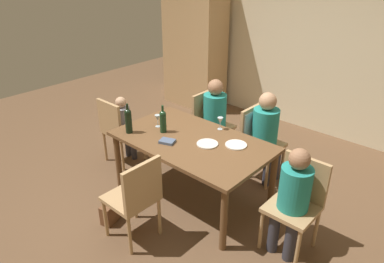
# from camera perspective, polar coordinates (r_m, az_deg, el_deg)

# --- Properties ---
(ground_plane) EXTENTS (10.00, 10.00, 0.00)m
(ground_plane) POSITION_cam_1_polar(r_m,az_deg,el_deg) (4.32, -0.00, -10.17)
(ground_plane) COLOR brown
(rear_room_partition) EXTENTS (6.40, 0.12, 2.70)m
(rear_room_partition) POSITION_cam_1_polar(r_m,az_deg,el_deg) (5.91, 18.35, 13.10)
(rear_room_partition) COLOR beige
(rear_room_partition) RESTS_ON ground_plane
(armoire_cabinet) EXTENTS (1.18, 0.62, 2.18)m
(armoire_cabinet) POSITION_cam_1_polar(r_m,az_deg,el_deg) (6.64, 0.43, 13.46)
(armoire_cabinet) COLOR tan
(armoire_cabinet) RESTS_ON ground_plane
(dining_table) EXTENTS (1.73, 1.02, 0.75)m
(dining_table) POSITION_cam_1_polar(r_m,az_deg,el_deg) (3.96, -0.00, -2.36)
(dining_table) COLOR brown
(dining_table) RESTS_ON ground_plane
(chair_right_end) EXTENTS (0.44, 0.44, 0.92)m
(chair_right_end) POSITION_cam_1_polar(r_m,az_deg,el_deg) (3.52, 16.51, -10.19)
(chair_right_end) COLOR tan
(chair_right_end) RESTS_ON ground_plane
(chair_far_right) EXTENTS (0.46, 0.44, 0.92)m
(chair_far_right) POSITION_cam_1_polar(r_m,az_deg,el_deg) (4.49, 10.18, -0.18)
(chair_far_right) COLOR tan
(chair_far_right) RESTS_ON ground_plane
(chair_far_left) EXTENTS (0.44, 0.44, 0.92)m
(chair_far_left) POSITION_cam_1_polar(r_m,az_deg,el_deg) (4.91, 2.82, 1.76)
(chair_far_left) COLOR tan
(chair_far_left) RESTS_ON ground_plane
(chair_left_end) EXTENTS (0.44, 0.44, 0.92)m
(chair_left_end) POSITION_cam_1_polar(r_m,az_deg,el_deg) (4.81, -11.84, 0.66)
(chair_left_end) COLOR tan
(chair_left_end) RESTS_ON ground_plane
(chair_near) EXTENTS (0.44, 0.44, 0.92)m
(chair_near) POSITION_cam_1_polar(r_m,az_deg,el_deg) (3.46, -8.97, -10.03)
(chair_near) COLOR tan
(chair_near) RESTS_ON ground_plane
(person_woman_host) EXTENTS (0.29, 0.33, 1.09)m
(person_woman_host) POSITION_cam_1_polar(r_m,az_deg,el_deg) (3.38, 15.86, -9.69)
(person_woman_host) COLOR #33333D
(person_woman_host) RESTS_ON ground_plane
(person_man_bearded) EXTENTS (0.36, 0.31, 1.15)m
(person_man_bearded) POSITION_cam_1_polar(r_m,az_deg,el_deg) (4.40, 11.89, 0.04)
(person_man_bearded) COLOR #33333D
(person_man_bearded) RESTS_ON ground_plane
(person_man_guest) EXTENTS (0.36, 0.31, 1.14)m
(person_man_guest) POSITION_cam_1_polar(r_m,az_deg,el_deg) (4.79, 3.90, 2.74)
(person_man_guest) COLOR #33333D
(person_man_guest) RESTS_ON ground_plane
(person_child_small) EXTENTS (0.22, 0.25, 0.94)m
(person_child_small) POSITION_cam_1_polar(r_m,az_deg,el_deg) (4.85, -10.83, 1.37)
(person_child_small) COLOR #33333D
(person_child_small) RESTS_ON ground_plane
(wine_bottle_tall_green) EXTENTS (0.08, 0.08, 0.32)m
(wine_bottle_tall_green) POSITION_cam_1_polar(r_m,az_deg,el_deg) (4.05, -4.67, 1.75)
(wine_bottle_tall_green) COLOR #19381E
(wine_bottle_tall_green) RESTS_ON dining_table
(wine_bottle_dark_red) EXTENTS (0.08, 0.08, 0.35)m
(wine_bottle_dark_red) POSITION_cam_1_polar(r_m,az_deg,el_deg) (4.08, -10.16, 1.82)
(wine_bottle_dark_red) COLOR black
(wine_bottle_dark_red) RESTS_ON dining_table
(wine_glass_near_left) EXTENTS (0.07, 0.07, 0.15)m
(wine_glass_near_left) POSITION_cam_1_polar(r_m,az_deg,el_deg) (4.20, -5.53, 2.11)
(wine_glass_near_left) COLOR silver
(wine_glass_near_left) RESTS_ON dining_table
(wine_glass_centre) EXTENTS (0.07, 0.07, 0.15)m
(wine_glass_centre) POSITION_cam_1_polar(r_m,az_deg,el_deg) (4.13, 4.55, 1.71)
(wine_glass_centre) COLOR silver
(wine_glass_centre) RESTS_ON dining_table
(dinner_plate_host) EXTENTS (0.23, 0.23, 0.01)m
(dinner_plate_host) POSITION_cam_1_polar(r_m,az_deg,el_deg) (3.82, 2.48, -1.99)
(dinner_plate_host) COLOR silver
(dinner_plate_host) RESTS_ON dining_table
(dinner_plate_guest_left) EXTENTS (0.23, 0.23, 0.01)m
(dinner_plate_guest_left) POSITION_cam_1_polar(r_m,az_deg,el_deg) (3.83, 7.07, -2.14)
(dinner_plate_guest_left) COLOR white
(dinner_plate_guest_left) RESTS_ON dining_table
(folded_napkin) EXTENTS (0.19, 0.17, 0.03)m
(folded_napkin) POSITION_cam_1_polar(r_m,az_deg,el_deg) (3.86, -3.98, -1.58)
(folded_napkin) COLOR #4C5B75
(folded_napkin) RESTS_ON dining_table
(handbag) EXTENTS (0.19, 0.30, 0.22)m
(handbag) POSITION_cam_1_polar(r_m,az_deg,el_deg) (4.00, -12.65, -12.32)
(handbag) COLOR brown
(handbag) RESTS_ON ground_plane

